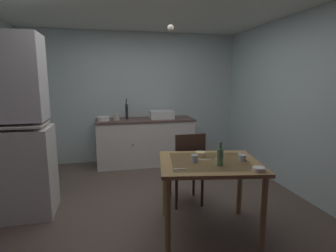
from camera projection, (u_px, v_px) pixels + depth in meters
ground_plane at (153, 205)px, 3.47m from camera, size 5.14×5.14×0.00m
wall_back at (134, 98)px, 5.29m from camera, size 4.19×0.10×2.50m
wall_right at (301, 106)px, 3.71m from camera, size 0.10×4.24×2.50m
hutch_cabinet at (12, 134)px, 3.07m from camera, size 0.84×0.56×2.11m
counter_cabinet at (145, 141)px, 5.11m from camera, size 1.83×0.64×0.87m
sink_basin at (161, 114)px, 5.09m from camera, size 0.44×0.34×0.15m
hand_pump at (127, 110)px, 4.97m from camera, size 0.05×0.27×0.39m
mixing_bowl_counter at (103, 119)px, 4.81m from camera, size 0.22×0.22×0.08m
stoneware_crock at (116, 117)px, 4.90m from camera, size 0.12×0.12×0.12m
dining_table at (209, 171)px, 2.77m from camera, size 1.15×0.99×0.78m
chair_far_side at (187, 167)px, 3.41m from camera, size 0.40×0.40×0.96m
serving_bowl_wide at (200, 154)px, 2.95m from camera, size 0.11×0.11×0.05m
soup_bowl_small at (259, 169)px, 2.46m from camera, size 0.11×0.11×0.04m
mug_dark at (195, 159)px, 2.73m from camera, size 0.07×0.07×0.08m
teacup_cream at (242, 158)px, 2.78m from camera, size 0.08×0.08×0.06m
glass_bottle at (220, 156)px, 2.61m from camera, size 0.06×0.06×0.24m
table_knife at (218, 157)px, 2.89m from camera, size 0.12×0.14×0.00m
teaspoon_near_bowl at (239, 154)px, 3.03m from camera, size 0.09×0.14×0.00m
teaspoon_by_cup at (204, 160)px, 2.81m from camera, size 0.12×0.07×0.00m
serving_spoon at (179, 169)px, 2.52m from camera, size 0.12×0.04×0.00m
pendant_bulb at (171, 28)px, 3.23m from camera, size 0.08×0.08×0.08m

